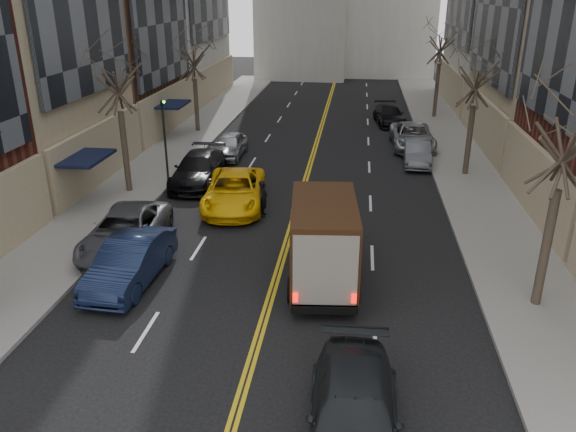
% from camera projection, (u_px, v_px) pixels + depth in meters
% --- Properties ---
extents(sidewalk_left, '(4.00, 66.00, 0.15)m').
position_uv_depth(sidewalk_left, '(169.00, 154.00, 35.31)').
color(sidewalk_left, slate).
rests_on(sidewalk_left, ground).
extents(sidewalk_right, '(4.00, 66.00, 0.15)m').
position_uv_depth(sidewalk_right, '(463.00, 164.00, 33.26)').
color(sidewalk_right, slate).
rests_on(sidewalk_right, ground).
extents(tree_lf_mid, '(3.20, 3.20, 8.91)m').
position_uv_depth(tree_lf_mid, '(115.00, 61.00, 26.39)').
color(tree_lf_mid, '#382D23').
rests_on(tree_lf_mid, sidewalk_left).
extents(tree_lf_far, '(3.20, 3.20, 8.12)m').
position_uv_depth(tree_lf_far, '(193.00, 46.00, 38.54)').
color(tree_lf_far, '#382D23').
rests_on(tree_lf_far, sidewalk_left).
extents(tree_rt_near, '(3.20, 3.20, 8.71)m').
position_uv_depth(tree_rt_near, '(572.00, 113.00, 16.17)').
color(tree_rt_near, '#382D23').
rests_on(tree_rt_near, sidewalk_right).
extents(tree_rt_mid, '(3.20, 3.20, 8.32)m').
position_uv_depth(tree_rt_mid, '(479.00, 63.00, 29.14)').
color(tree_rt_mid, '#382D23').
rests_on(tree_rt_mid, sidewalk_right).
extents(tree_rt_far, '(3.20, 3.20, 9.11)m').
position_uv_depth(tree_rt_far, '(442.00, 30.00, 42.69)').
color(tree_rt_far, '#382D23').
rests_on(tree_rt_far, sidewalk_right).
extents(traffic_signal, '(0.29, 0.26, 4.70)m').
position_uv_depth(traffic_signal, '(164.00, 131.00, 29.50)').
color(traffic_signal, black).
rests_on(traffic_signal, sidewalk_left).
extents(ups_truck, '(2.76, 5.96, 3.17)m').
position_uv_depth(ups_truck, '(323.00, 240.00, 19.70)').
color(ups_truck, black).
rests_on(ups_truck, ground).
extents(observer_sedan, '(2.21, 5.29, 1.53)m').
position_uv_depth(observer_sedan, '(354.00, 415.00, 12.83)').
color(observer_sedan, black).
rests_on(observer_sedan, ground).
extents(taxi, '(3.30, 6.09, 1.62)m').
position_uv_depth(taxi, '(234.00, 191.00, 26.77)').
color(taxi, yellow).
rests_on(taxi, ground).
extents(pedestrian, '(0.41, 0.62, 1.70)m').
position_uv_depth(pedestrian, '(263.00, 198.00, 25.68)').
color(pedestrian, black).
rests_on(pedestrian, ground).
extents(parked_lf_b, '(1.95, 5.00, 1.62)m').
position_uv_depth(parked_lf_b, '(130.00, 262.00, 19.87)').
color(parked_lf_b, '#101A35').
rests_on(parked_lf_b, ground).
extents(parked_lf_c, '(2.93, 5.81, 1.57)m').
position_uv_depth(parked_lf_c, '(126.00, 232.00, 22.36)').
color(parked_lf_c, '#505258').
rests_on(parked_lf_c, ground).
extents(parked_lf_d, '(2.43, 5.65, 1.62)m').
position_uv_depth(parked_lf_d, '(198.00, 169.00, 29.94)').
color(parked_lf_d, black).
rests_on(parked_lf_d, ground).
extents(parked_lf_e, '(1.74, 4.30, 1.46)m').
position_uv_depth(parked_lf_e, '(230.00, 145.00, 34.69)').
color(parked_lf_e, '#96999D').
rests_on(parked_lf_e, ground).
extents(parked_rt_a, '(1.66, 4.32, 1.40)m').
position_uv_depth(parked_rt_a, '(417.00, 153.00, 33.24)').
color(parked_rt_a, '#53565C').
rests_on(parked_rt_a, ground).
extents(parked_rt_b, '(2.78, 5.75, 1.58)m').
position_uv_depth(parked_rt_b, '(412.00, 136.00, 36.56)').
color(parked_rt_b, '#A0A2A7').
rests_on(parked_rt_b, ground).
extents(parked_rt_c, '(2.59, 5.11, 1.42)m').
position_uv_depth(parked_rt_c, '(389.00, 115.00, 42.97)').
color(parked_rt_c, black).
rests_on(parked_rt_c, ground).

